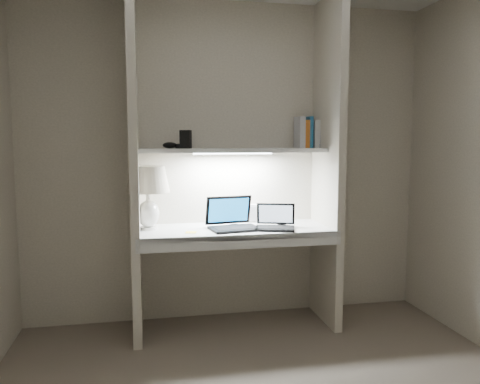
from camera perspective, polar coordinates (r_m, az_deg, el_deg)
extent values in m
cube|color=beige|center=(3.74, -1.39, 3.63)|extent=(3.20, 0.01, 2.50)
cube|color=beige|center=(3.41, -12.75, 3.22)|extent=(0.06, 0.55, 2.50)
cube|color=beige|center=(3.68, 10.66, 3.48)|extent=(0.06, 0.55, 2.50)
cube|color=white|center=(3.53, -0.59, -4.70)|extent=(1.40, 0.55, 0.04)
cube|color=silver|center=(3.29, 0.26, -6.06)|extent=(1.46, 0.03, 0.10)
cube|color=silver|center=(3.56, -0.89, 5.10)|extent=(1.40, 0.36, 0.03)
cube|color=white|center=(3.56, -0.89, 4.75)|extent=(0.60, 0.04, 0.02)
cylinder|color=white|center=(3.53, -11.08, -4.34)|extent=(0.12, 0.12, 0.02)
ellipsoid|color=white|center=(3.51, -11.11, -2.62)|extent=(0.16, 0.16, 0.20)
cylinder|color=white|center=(3.49, -11.15, -0.72)|extent=(0.03, 0.03, 0.09)
sphere|color=#FFD899|center=(3.48, -11.18, 0.68)|extent=(0.05, 0.05, 0.05)
cube|color=black|center=(3.45, -0.63, -4.49)|extent=(0.38, 0.29, 0.02)
cube|color=black|center=(3.44, -0.63, -4.34)|extent=(0.32, 0.21, 0.00)
cube|color=black|center=(3.57, -1.42, -2.20)|extent=(0.36, 0.11, 0.22)
cube|color=#1C91F2|center=(3.56, -1.39, -2.22)|extent=(0.31, 0.09, 0.18)
cube|color=black|center=(3.46, 4.28, -4.45)|extent=(0.33, 0.28, 0.02)
cube|color=black|center=(3.46, 4.28, -4.30)|extent=(0.27, 0.21, 0.00)
cube|color=black|center=(3.57, 4.38, -2.65)|extent=(0.29, 0.14, 0.17)
cube|color=silver|center=(3.56, 4.37, -2.67)|extent=(0.25, 0.12, 0.14)
cube|color=silver|center=(3.77, 1.48, -2.60)|extent=(0.11, 0.08, 0.14)
ellipsoid|color=black|center=(3.64, 5.12, -3.83)|extent=(0.09, 0.06, 0.03)
torus|color=black|center=(3.59, -0.64, -4.10)|extent=(0.13, 0.13, 0.01)
cube|color=yellow|center=(3.37, -6.00, -4.90)|extent=(0.09, 0.09, 0.00)
cube|color=white|center=(3.84, 10.03, 6.96)|extent=(0.04, 0.16, 0.22)
cube|color=#2952A7|center=(3.83, 9.59, 7.17)|extent=(0.05, 0.16, 0.25)
cube|color=silver|center=(3.82, 9.01, 6.98)|extent=(0.05, 0.16, 0.22)
cube|color=#226695|center=(3.80, 8.31, 7.20)|extent=(0.03, 0.16, 0.25)
cube|color=#C7621C|center=(3.79, 7.85, 7.00)|extent=(0.04, 0.16, 0.22)
cube|color=#BDBBC1|center=(3.78, 7.27, 7.22)|extent=(0.05, 0.16, 0.25)
cube|color=black|center=(3.54, -6.64, 6.40)|extent=(0.09, 0.08, 0.14)
ellipsoid|color=black|center=(3.52, -8.56, 5.66)|extent=(0.13, 0.11, 0.05)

